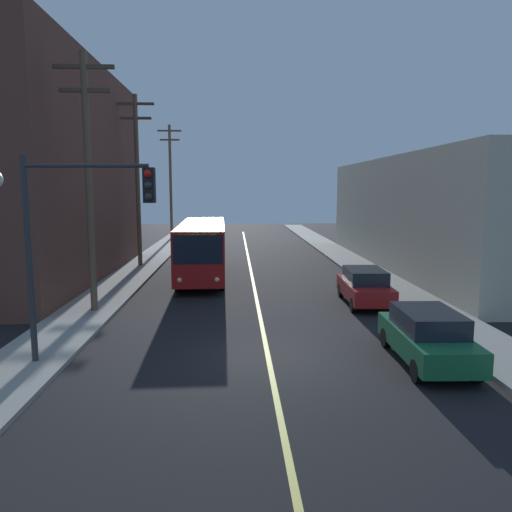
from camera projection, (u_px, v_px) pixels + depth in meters
ground_plane at (268, 357)px, 15.24m from camera, size 120.00×120.00×0.00m
sidewalk_left at (113, 291)px, 24.82m from camera, size 2.50×90.00×0.15m
sidewalk_right at (394, 288)px, 25.44m from camera, size 2.50×90.00×0.15m
lane_stripe_center at (252, 274)px, 30.09m from camera, size 0.16×60.00×0.01m
building_left_brick at (14, 173)px, 27.64m from camera, size 10.00×19.71×12.20m
building_right_warehouse at (469, 213)px, 32.35m from camera, size 12.00×27.10×7.21m
city_bus at (203, 246)px, 29.09m from camera, size 2.88×12.21×3.20m
parked_car_green at (427, 336)px, 14.59m from camera, size 1.92×4.45×1.62m
parked_car_red at (365, 286)px, 22.13m from camera, size 1.97×4.47×1.62m
utility_pole_near at (88, 172)px, 19.77m from camera, size 2.40×0.28×10.43m
utility_pole_mid at (137, 174)px, 31.86m from camera, size 2.40×0.28×11.08m
utility_pole_far at (170, 177)px, 50.21m from camera, size 2.40×0.28×11.54m
traffic_signal_left_corner at (81, 220)px, 13.97m from camera, size 3.75×0.48×6.00m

